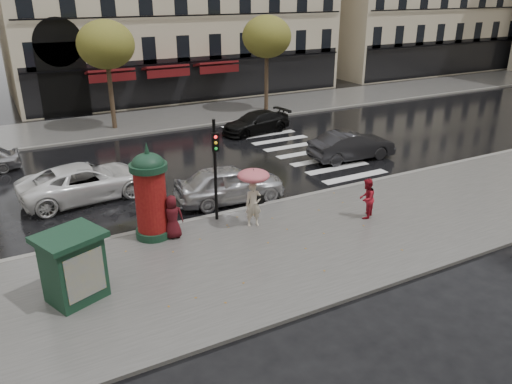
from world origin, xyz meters
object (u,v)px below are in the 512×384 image
woman_red (367,198)px  morris_column (150,192)px  traffic_light (215,161)px  car_silver (230,184)px  car_black (256,122)px  car_white (86,182)px  woman_umbrella (254,188)px  man_burgundy (172,217)px  car_darkgrey (352,145)px  newsstand (73,266)px

woman_red → morris_column: (-7.64, 2.35, 0.88)m
traffic_light → car_silver: (1.34, 1.67, -1.70)m
car_black → car_white: bearing=-70.2°
woman_umbrella → traffic_light: traffic_light is taller
woman_umbrella → car_black: 13.31m
man_burgundy → woman_umbrella: bearing=-175.4°
woman_red → car_silver: woman_red is taller
morris_column → car_darkgrey: bearing=17.8°
traffic_light → car_white: traffic_light is taller
man_burgundy → newsstand: bearing=45.9°
traffic_light → car_black: traffic_light is taller
newsstand → traffic_light: bearing=26.9°
morris_column → newsstand: morris_column is taller
morris_column → car_white: (-1.35, 4.94, -1.03)m
traffic_light → car_black: bearing=55.2°
car_white → car_black: size_ratio=1.22×
woman_umbrella → traffic_light: 1.71m
car_black → traffic_light: bearing=-42.2°
car_black → woman_red: bearing=-17.2°
woman_red → morris_column: bearing=-51.3°
traffic_light → car_darkgrey: traffic_light is taller
man_burgundy → car_darkgrey: man_burgundy is taller
man_burgundy → traffic_light: size_ratio=0.40×
car_silver → car_white: size_ratio=0.85×
car_white → car_black: car_white is taller
car_darkgrey → car_white: bearing=89.5°
traffic_light → newsstand: traffic_light is taller
woman_umbrella → woman_red: woman_umbrella is taller
man_burgundy → car_white: (-1.93, 5.38, -0.16)m
traffic_light → newsstand: (-5.62, -2.85, -1.32)m
man_burgundy → traffic_light: traffic_light is taller
car_silver → woman_red: bearing=-132.3°
traffic_light → car_white: 6.41m
traffic_light → car_black: size_ratio=0.88×
woman_red → woman_umbrella: bearing=-53.2°
car_silver → car_black: bearing=-28.6°
man_burgundy → morris_column: (-0.58, 0.44, 0.88)m
morris_column → car_darkgrey: morris_column is taller
woman_red → man_burgundy: 7.31m
newsstand → car_silver: newsstand is taller
man_burgundy → car_black: man_burgundy is taller
woman_umbrella → car_silver: size_ratio=0.49×
newsstand → car_white: 7.86m
man_burgundy → car_black: bearing=-115.7°
woman_umbrella → car_darkgrey: (8.29, 4.73, -0.86)m
traffic_light → car_darkgrey: (9.29, 3.67, -1.73)m
newsstand → car_white: bearing=77.2°
woman_red → car_white: size_ratio=0.29×
woman_umbrella → car_white: 7.68m
traffic_light → car_black: (7.36, 10.59, -1.84)m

